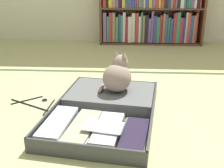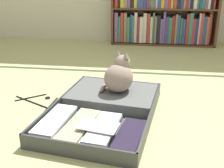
{
  "view_description": "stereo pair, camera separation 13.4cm",
  "coord_description": "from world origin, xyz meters",
  "px_view_note": "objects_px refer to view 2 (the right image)",
  "views": [
    {
      "loc": [
        0.1,
        -1.49,
        0.89
      ],
      "look_at": [
        0.01,
        0.23,
        0.2
      ],
      "focal_mm": 44.46,
      "sensor_mm": 36.0,
      "label": 1
    },
    {
      "loc": [
        0.24,
        -1.48,
        0.89
      ],
      "look_at": [
        0.01,
        0.23,
        0.2
      ],
      "focal_mm": 44.46,
      "sensor_mm": 36.0,
      "label": 2
    }
  ],
  "objects_px": {
    "black_cat": "(119,76)",
    "clothes_hanger": "(39,101)",
    "open_suitcase": "(105,107)",
    "bookshelf": "(163,10)"
  },
  "relations": [
    {
      "from": "bookshelf",
      "to": "black_cat",
      "type": "xyz_separation_m",
      "value": [
        -0.36,
        -1.88,
        -0.25
      ]
    },
    {
      "from": "bookshelf",
      "to": "clothes_hanger",
      "type": "distance_m",
      "value": 2.22
    },
    {
      "from": "bookshelf",
      "to": "black_cat",
      "type": "bearing_deg",
      "value": -100.89
    },
    {
      "from": "open_suitcase",
      "to": "black_cat",
      "type": "bearing_deg",
      "value": 66.81
    },
    {
      "from": "black_cat",
      "to": "clothes_hanger",
      "type": "xyz_separation_m",
      "value": [
        -0.59,
        -0.08,
        -0.2
      ]
    },
    {
      "from": "clothes_hanger",
      "to": "open_suitcase",
      "type": "bearing_deg",
      "value": -11.42
    },
    {
      "from": "bookshelf",
      "to": "open_suitcase",
      "type": "xyz_separation_m",
      "value": [
        -0.44,
        -2.06,
        -0.41
      ]
    },
    {
      "from": "open_suitcase",
      "to": "black_cat",
      "type": "distance_m",
      "value": 0.26
    },
    {
      "from": "open_suitcase",
      "to": "bookshelf",
      "type": "bearing_deg",
      "value": 77.96
    },
    {
      "from": "black_cat",
      "to": "clothes_hanger",
      "type": "height_order",
      "value": "black_cat"
    }
  ]
}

